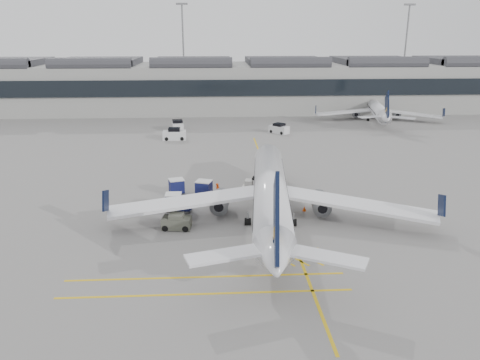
{
  "coord_description": "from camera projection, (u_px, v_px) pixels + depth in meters",
  "views": [
    {
      "loc": [
        2.89,
        -42.94,
        18.55
      ],
      "look_at": [
        5.4,
        2.53,
        4.0
      ],
      "focal_mm": 35.0,
      "sensor_mm": 36.0,
      "label": 1
    }
  ],
  "objects": [
    {
      "name": "airliner_main",
      "position": [
        271.0,
        193.0,
        47.47
      ],
      "size": [
        32.78,
        35.96,
        9.56
      ],
      "rotation": [
        0.0,
        0.0,
        -0.1
      ],
      "color": "white",
      "rests_on": "ground"
    },
    {
      "name": "belt_loader",
      "position": [
        257.0,
        188.0,
        56.27
      ],
      "size": [
        4.68,
        2.26,
        1.85
      ],
      "rotation": [
        0.0,
        0.0,
        -0.22
      ],
      "color": "beige",
      "rests_on": "ground"
    },
    {
      "name": "ramp_agent_b",
      "position": [
        215.0,
        203.0,
        50.14
      ],
      "size": [
        0.93,
        0.73,
        1.89
      ],
      "primitive_type": "imported",
      "rotation": [
        0.0,
        0.0,
        3.12
      ],
      "color": "orange",
      "rests_on": "ground"
    },
    {
      "name": "terminal",
      "position": [
        202.0,
        85.0,
        112.88
      ],
      "size": [
        200.0,
        20.45,
        12.4
      ],
      "color": "#9E9E99",
      "rests_on": "ground"
    },
    {
      "name": "light_masts",
      "position": [
        196.0,
        47.0,
        123.63
      ],
      "size": [
        113.0,
        0.6,
        25.45
      ],
      "color": "slate",
      "rests_on": "ground"
    },
    {
      "name": "service_van_right",
      "position": [
        279.0,
        129.0,
        88.65
      ],
      "size": [
        3.91,
        3.85,
        1.88
      ],
      "rotation": [
        0.0,
        0.0,
        -0.76
      ],
      "color": "silver",
      "rests_on": "ground"
    },
    {
      "name": "baggage_cart_b",
      "position": [
        184.0,
        204.0,
        50.1
      ],
      "size": [
        1.73,
        1.51,
        1.62
      ],
      "rotation": [
        0.0,
        0.0,
        -0.17
      ],
      "color": "gray",
      "rests_on": "ground"
    },
    {
      "name": "ground",
      "position": [
        187.0,
        227.0,
        46.33
      ],
      "size": [
        220.0,
        220.0,
        0.0
      ],
      "primitive_type": "plane",
      "color": "gray",
      "rests_on": "ground"
    },
    {
      "name": "baggage_cart_d",
      "position": [
        177.0,
        186.0,
        55.28
      ],
      "size": [
        2.15,
        1.94,
        1.9
      ],
      "rotation": [
        0.0,
        0.0,
        0.29
      ],
      "color": "gray",
      "rests_on": "ground"
    },
    {
      "name": "service_van_left",
      "position": [
        174.0,
        134.0,
        83.38
      ],
      "size": [
        4.1,
        2.11,
        2.09
      ],
      "rotation": [
        0.0,
        0.0,
        0.02
      ],
      "color": "silver",
      "rests_on": "ground"
    },
    {
      "name": "apron_markings",
      "position": [
        275.0,
        192.0,
        56.37
      ],
      "size": [
        0.25,
        60.0,
        0.01
      ],
      "primitive_type": "cube",
      "color": "gold",
      "rests_on": "ground"
    },
    {
      "name": "airliner_far",
      "position": [
        377.0,
        109.0,
        101.28
      ],
      "size": [
        26.64,
        29.37,
        7.88
      ],
      "rotation": [
        0.0,
        0.0,
        -0.19
      ],
      "color": "white",
      "rests_on": "ground"
    },
    {
      "name": "service_van_mid",
      "position": [
        178.0,
        126.0,
        91.03
      ],
      "size": [
        2.66,
        4.31,
        2.07
      ],
      "rotation": [
        0.0,
        0.0,
        1.74
      ],
      "color": "silver",
      "rests_on": "ground"
    },
    {
      "name": "baggage_cart_a",
      "position": [
        204.0,
        188.0,
        54.52
      ],
      "size": [
        2.25,
        2.05,
        1.96
      ],
      "rotation": [
        0.0,
        0.0,
        -0.33
      ],
      "color": "gray",
      "rests_on": "ground"
    },
    {
      "name": "safety_cone_engine",
      "position": [
        304.0,
        208.0,
        50.42
      ],
      "size": [
        0.41,
        0.41,
        0.56
      ],
      "primitive_type": "cone",
      "color": "#F24C0A",
      "rests_on": "ground"
    },
    {
      "name": "baggage_cart_c",
      "position": [
        174.0,
        201.0,
        50.34
      ],
      "size": [
        1.83,
        1.51,
        1.91
      ],
      "rotation": [
        0.0,
        0.0,
        -0.01
      ],
      "color": "gray",
      "rests_on": "ground"
    },
    {
      "name": "safety_cone_nose",
      "position": [
        258.0,
        162.0,
        68.58
      ],
      "size": [
        0.34,
        0.34,
        0.47
      ],
      "primitive_type": "cone",
      "color": "#F24C0A",
      "rests_on": "ground"
    },
    {
      "name": "ramp_agent_a",
      "position": [
        218.0,
        191.0,
        53.82
      ],
      "size": [
        0.73,
        0.83,
        1.9
      ],
      "primitive_type": "imported",
      "rotation": [
        0.0,
        0.0,
        1.07
      ],
      "color": "#E5400C",
      "rests_on": "ground"
    },
    {
      "name": "pushback_tug",
      "position": [
        177.0,
        222.0,
        45.8
      ],
      "size": [
        2.95,
        2.03,
        1.55
      ],
      "rotation": [
        0.0,
        0.0,
        -0.13
      ],
      "color": "#4E5044",
      "rests_on": "ground"
    }
  ]
}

